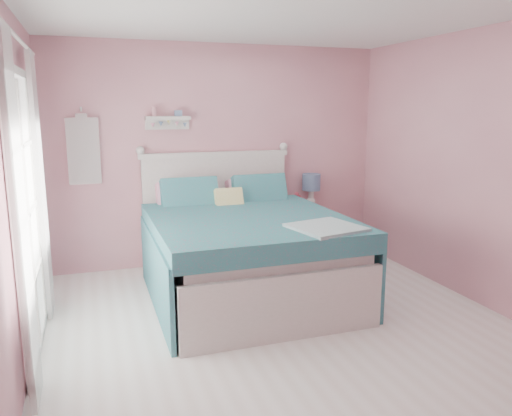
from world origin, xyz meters
TOP-DOWN VIEW (x-y plane):
  - floor at (0.00, 0.00)m, footprint 4.50×4.50m
  - room_shell at (0.00, 0.00)m, footprint 4.50×4.50m
  - bed at (-0.07, 1.09)m, footprint 1.83×2.33m
  - nightstand at (1.04, 2.03)m, footprint 0.41×0.40m
  - table_lamp at (1.15, 2.12)m, footprint 0.23×0.23m
  - vase at (0.92, 2.04)m, footprint 0.16×0.16m
  - teacup at (1.02, 1.89)m, footprint 0.12×0.12m
  - roses at (0.91, 2.03)m, footprint 0.14×0.11m
  - wall_shelf at (-0.63, 2.19)m, footprint 0.50×0.15m
  - hanging_dress at (-1.55, 2.18)m, footprint 0.34×0.03m
  - french_door at (-1.97, 0.40)m, footprint 0.04×1.32m
  - curtain_near at (-1.92, -0.34)m, footprint 0.04×0.40m
  - curtain_far at (-1.92, 1.14)m, footprint 0.04×0.40m

SIDE VIEW (x-z plane):
  - floor at x=0.00m, z-range 0.00..0.00m
  - nightstand at x=1.04m, z-range 0.00..0.59m
  - bed at x=-0.07m, z-range -0.24..1.11m
  - teacup at x=1.02m, z-range 0.59..0.66m
  - vase at x=0.92m, z-range 0.59..0.73m
  - roses at x=0.91m, z-range 0.71..0.83m
  - table_lamp at x=1.15m, z-range 0.68..1.13m
  - french_door at x=-1.97m, z-range -0.01..2.15m
  - curtain_near at x=-1.92m, z-range 0.02..2.34m
  - curtain_far at x=-1.92m, z-range 0.02..2.34m
  - hanging_dress at x=-1.55m, z-range 1.04..1.76m
  - room_shell at x=0.00m, z-range -0.67..3.83m
  - wall_shelf at x=-0.63m, z-range 1.61..1.86m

